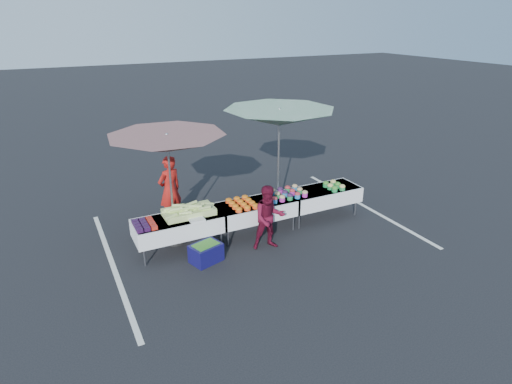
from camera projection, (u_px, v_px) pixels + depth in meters
name	position (u px, v px, depth m)	size (l,w,h in m)	color
ground	(256.00, 232.00, 9.86)	(80.00, 80.00, 0.00)	black
stripe_left	(113.00, 266.00, 8.52)	(0.10, 5.00, 0.00)	silver
stripe_right	(365.00, 206.00, 11.19)	(0.10, 5.00, 0.00)	silver
table_left	(179.00, 225.00, 8.89)	(1.86, 0.81, 0.75)	white
table_center	(256.00, 209.00, 9.63)	(1.86, 0.81, 0.75)	white
table_right	(322.00, 195.00, 10.38)	(1.86, 0.81, 0.75)	white
berry_punnets	(144.00, 224.00, 8.46)	(0.40, 0.54, 0.08)	black
corn_pile	(188.00, 211.00, 8.92)	(1.16, 0.57, 0.26)	#CAE374
plastic_bags	(197.00, 220.00, 8.69)	(0.30, 0.25, 0.05)	white
carrot_bowls	(242.00, 203.00, 9.40)	(0.55, 0.69, 0.11)	#FF4D1C
potato_cups	(285.00, 193.00, 9.85)	(0.94, 0.58, 0.16)	#2877BD
bean_baskets	(334.00, 186.00, 10.32)	(0.36, 0.50, 0.15)	#218642
vendor	(170.00, 190.00, 10.01)	(0.61, 0.40, 1.67)	#AC1813
customer	(269.00, 218.00, 8.94)	(0.69, 0.53, 1.41)	#570D21
umbrella_left	(168.00, 144.00, 8.59)	(3.01, 3.01, 2.46)	black
umbrella_right	(279.00, 118.00, 9.90)	(3.26, 3.26, 2.67)	black
storage_bin	(206.00, 252.00, 8.61)	(0.70, 0.59, 0.39)	#100E47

